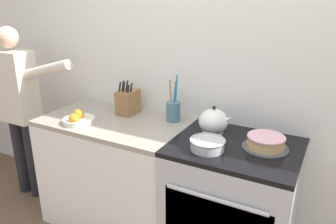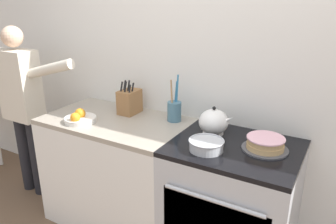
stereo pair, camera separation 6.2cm
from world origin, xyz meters
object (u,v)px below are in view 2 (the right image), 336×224
mixing_bowl (206,145)px  person_baker (23,99)px  utensil_crock (174,110)px  tea_kettle (214,122)px  fruit_bowl (80,118)px  layer_cake (265,144)px  stove_range (231,207)px  knife_block (130,101)px

mixing_bowl → person_baker: 1.76m
utensil_crock → person_baker: bearing=-169.0°
utensil_crock → person_baker: (-1.35, -0.26, -0.06)m
tea_kettle → fruit_bowl: size_ratio=1.05×
tea_kettle → fruit_bowl: 0.97m
layer_cake → utensil_crock: size_ratio=0.79×
utensil_crock → person_baker: person_baker is taller
stove_range → fruit_bowl: (-1.12, -0.17, 0.47)m
tea_kettle → person_baker: bearing=-173.8°
stove_range → utensil_crock: 0.77m
mixing_bowl → fruit_bowl: (-0.99, -0.03, -0.00)m
layer_cake → fruit_bowl: bearing=-170.6°
mixing_bowl → fruit_bowl: bearing=-178.1°
tea_kettle → person_baker: size_ratio=0.16×
knife_block → utensil_crock: size_ratio=0.76×
mixing_bowl → utensil_crock: (-0.40, 0.33, 0.05)m
stove_range → utensil_crock: size_ratio=2.54×
knife_block → stove_range: bearing=-10.4°
knife_block → fruit_bowl: bearing=-120.5°
tea_kettle → fruit_bowl: (-0.93, -0.29, -0.05)m
stove_range → mixing_bowl: 0.51m
knife_block → person_baker: 1.00m
knife_block → layer_cake: bearing=-6.7°
utensil_crock → fruit_bowl: (-0.58, -0.37, -0.05)m
stove_range → tea_kettle: 0.57m
stove_range → person_baker: 1.95m
stove_range → fruit_bowl: 1.23m
tea_kettle → knife_block: bearing=175.8°
layer_cake → mixing_bowl: 0.35m
knife_block → person_baker: (-0.97, -0.24, -0.07)m
layer_cake → fruit_bowl: fruit_bowl is taller
layer_cake → utensil_crock: bearing=167.6°
mixing_bowl → utensil_crock: size_ratio=0.62×
layer_cake → stove_range: bearing=-166.6°
utensil_crock → knife_block: bearing=-176.1°
mixing_bowl → person_baker: (-1.76, 0.07, -0.01)m
stove_range → person_baker: (-1.89, -0.07, 0.46)m
utensil_crock → tea_kettle: bearing=-13.0°
stove_range → tea_kettle: bearing=149.1°
layer_cake → fruit_bowl: size_ratio=1.20×
knife_block → tea_kettle: bearing=-4.2°
mixing_bowl → knife_block: 0.85m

